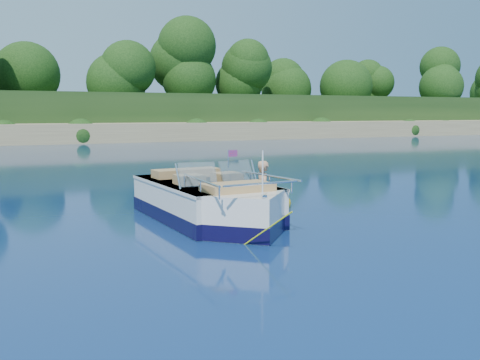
{
  "coord_description": "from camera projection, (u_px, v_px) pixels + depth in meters",
  "views": [
    {
      "loc": [
        -6.22,
        -7.25,
        2.35
      ],
      "look_at": [
        -1.39,
        3.58,
        0.85
      ],
      "focal_mm": 40.0,
      "sensor_mm": 36.0,
      "label": 1
    }
  ],
  "objects": [
    {
      "name": "treeline",
      "position": [
        78.0,
        75.0,
        45.86
      ],
      "size": [
        150.0,
        7.12,
        8.19
      ],
      "color": "black",
      "rests_on": "ground"
    },
    {
      "name": "ground",
      "position": [
        395.0,
        247.0,
        9.38
      ],
      "size": [
        160.0,
        160.0,
        0.0
      ],
      "primitive_type": "plane",
      "color": "#0A1D46",
      "rests_on": "ground"
    },
    {
      "name": "tow_tube",
      "position": [
        264.0,
        203.0,
        13.44
      ],
      "size": [
        1.77,
        1.77,
        0.36
      ],
      "rotation": [
        0.0,
        0.0,
        0.4
      ],
      "color": "#EDB30D",
      "rests_on": "ground"
    },
    {
      "name": "boy",
      "position": [
        262.0,
        207.0,
        13.38
      ],
      "size": [
        0.48,
        0.88,
        1.64
      ],
      "primitive_type": "imported",
      "rotation": [
        0.0,
        -0.17,
        1.44
      ],
      "color": "tan",
      "rests_on": "ground"
    },
    {
      "name": "motorboat",
      "position": [
        211.0,
        205.0,
        11.53
      ],
      "size": [
        2.31,
        5.73,
        1.91
      ],
      "rotation": [
        0.0,
        0.0,
        0.07
      ],
      "color": "silver",
      "rests_on": "ground"
    },
    {
      "name": "shoreline",
      "position": [
        55.0,
        123.0,
        67.03
      ],
      "size": [
        170.0,
        59.0,
        6.0
      ],
      "color": "#8B7851",
      "rests_on": "ground"
    }
  ]
}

